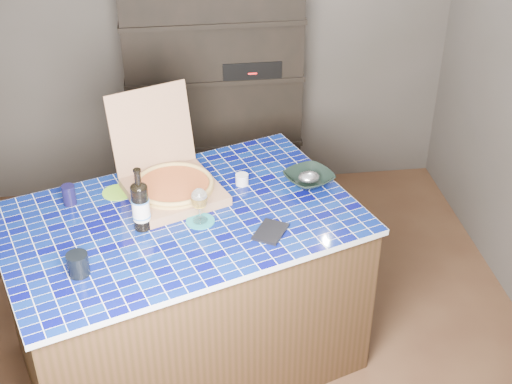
{
  "coord_description": "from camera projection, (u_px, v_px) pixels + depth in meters",
  "views": [
    {
      "loc": [
        -0.3,
        -3.09,
        3.03
      ],
      "look_at": [
        0.1,
        0.0,
        1.02
      ],
      "focal_mm": 50.0,
      "sensor_mm": 36.0,
      "label": 1
    }
  ],
  "objects": [
    {
      "name": "foil_contents",
      "position": [
        309.0,
        177.0,
        3.85
      ],
      "size": [
        0.12,
        0.1,
        0.06
      ],
      "primitive_type": "ellipsoid",
      "color": "#B7B9C4",
      "rests_on": "bowl"
    },
    {
      "name": "navy_cup",
      "position": [
        69.0,
        195.0,
        3.68
      ],
      "size": [
        0.07,
        0.07,
        0.11
      ],
      "primitive_type": "cylinder",
      "color": "black",
      "rests_on": "kitchen_island"
    },
    {
      "name": "room",
      "position": [
        236.0,
        155.0,
        3.58
      ],
      "size": [
        3.5,
        3.5,
        3.5
      ],
      "color": "brown",
      "rests_on": "ground"
    },
    {
      "name": "tumbler",
      "position": [
        78.0,
        264.0,
        3.2
      ],
      "size": [
        0.1,
        0.1,
        0.11
      ],
      "primitive_type": "cylinder",
      "color": "black",
      "rests_on": "kitchen_island"
    },
    {
      "name": "teal_trivet",
      "position": [
        200.0,
        221.0,
        3.57
      ],
      "size": [
        0.14,
        0.14,
        0.01
      ],
      "primitive_type": "cylinder",
      "color": "#18757C",
      "rests_on": "kitchen_island"
    },
    {
      "name": "shelving_unit",
      "position": [
        215.0,
        91.0,
        5.04
      ],
      "size": [
        1.2,
        0.41,
        1.8
      ],
      "color": "black",
      "rests_on": "floor"
    },
    {
      "name": "dvd_case",
      "position": [
        271.0,
        232.0,
        3.48
      ],
      "size": [
        0.21,
        0.22,
        0.01
      ],
      "primitive_type": "cube",
      "rotation": [
        0.0,
        0.0,
        -0.54
      ],
      "color": "black",
      "rests_on": "kitchen_island"
    },
    {
      "name": "kitchen_island",
      "position": [
        185.0,
        291.0,
        3.86
      ],
      "size": [
        2.04,
        1.65,
        0.97
      ],
      "rotation": [
        0.0,
        0.0,
        0.34
      ],
      "color": "#3F2819",
      "rests_on": "floor"
    },
    {
      "name": "green_trivet",
      "position": [
        118.0,
        192.0,
        3.79
      ],
      "size": [
        0.16,
        0.16,
        0.01
      ],
      "primitive_type": "cylinder",
      "color": "#75BE28",
      "rests_on": "kitchen_island"
    },
    {
      "name": "bowl",
      "position": [
        309.0,
        178.0,
        3.86
      ],
      "size": [
        0.34,
        0.34,
        0.06
      ],
      "primitive_type": "imported",
      "rotation": [
        0.0,
        0.0,
        0.45
      ],
      "color": "black",
      "rests_on": "kitchen_island"
    },
    {
      "name": "pizza_box",
      "position": [
        172.0,
        182.0,
        3.75
      ],
      "size": [
        0.62,
        0.68,
        0.5
      ],
      "rotation": [
        0.0,
        0.0,
        0.37
      ],
      "color": "#9A6D4F",
      "rests_on": "kitchen_island"
    },
    {
      "name": "mead_bottle",
      "position": [
        141.0,
        205.0,
        3.45
      ],
      "size": [
        0.09,
        0.09,
        0.34
      ],
      "color": "black",
      "rests_on": "kitchen_island"
    },
    {
      "name": "wine_glass",
      "position": [
        199.0,
        199.0,
        3.5
      ],
      "size": [
        0.08,
        0.08,
        0.19
      ],
      "color": "white",
      "rests_on": "teal_trivet"
    },
    {
      "name": "white_jar",
      "position": [
        242.0,
        179.0,
        3.85
      ],
      "size": [
        0.07,
        0.07,
        0.06
      ],
      "primitive_type": "cylinder",
      "color": "silver",
      "rests_on": "kitchen_island"
    }
  ]
}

